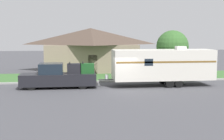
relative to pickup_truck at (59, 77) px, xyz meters
name	(u,v)px	position (x,y,z in m)	size (l,w,h in m)	color
ground_plane	(121,89)	(4.89, -1.23, -0.92)	(120.00, 120.00, 0.00)	#47474C
curb_strip	(115,81)	(4.89, 2.52, -0.85)	(80.00, 0.30, 0.14)	#999993
lawn_strip	(110,77)	(4.89, 6.17, -0.90)	(80.00, 7.00, 0.03)	#3D6B33
house_across_street	(91,49)	(3.28, 11.99, 1.71)	(11.30, 7.61, 5.07)	gray
pickup_truck	(59,77)	(0.00, 0.00, 0.00)	(6.16, 1.91, 2.09)	black
travel_trailer	(163,65)	(8.65, 0.00, 0.88)	(9.67, 2.45, 3.33)	black
mailbox	(174,69)	(10.87, 3.61, 0.08)	(0.48, 0.20, 1.30)	brown
tree_in_yard	(172,46)	(10.84, 4.27, 2.23)	(3.15, 3.15, 4.73)	brown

